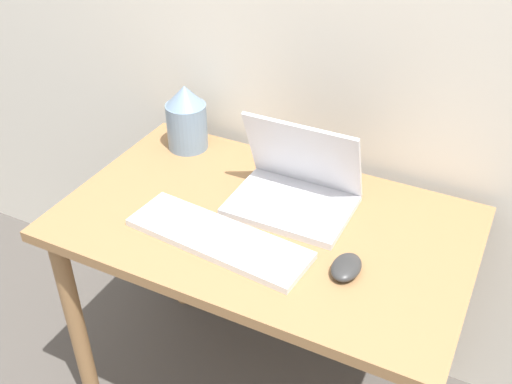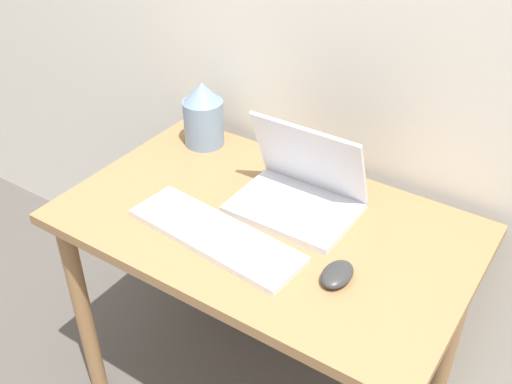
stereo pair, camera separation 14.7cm
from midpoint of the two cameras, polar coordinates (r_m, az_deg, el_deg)
name	(u,v)px [view 2 (the right image)]	position (r m, az deg, el deg)	size (l,w,h in m)	color
desk	(265,253)	(1.61, 3.50, -5.88)	(1.06, 0.65, 0.74)	olive
laptop	(300,190)	(1.57, 6.85, 0.07)	(0.31, 0.23, 0.24)	silver
keyboard	(215,235)	(1.48, -1.06, -4.24)	(0.48, 0.19, 0.02)	silver
mouse	(337,274)	(1.39, 10.80, -7.82)	(0.07, 0.10, 0.03)	#2D2D2D
vase	(203,114)	(1.82, -2.74, 7.33)	(0.12, 0.12, 0.20)	slate
mp3_player	(268,221)	(1.54, 3.87, -2.84)	(0.04, 0.06, 0.01)	black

